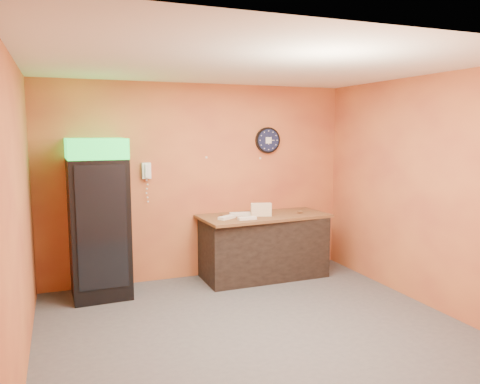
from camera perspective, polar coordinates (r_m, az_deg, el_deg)
name	(u,v)px	position (r m, az deg, el deg)	size (l,w,h in m)	color
floor	(253,327)	(5.33, 1.60, -16.16)	(4.50, 4.50, 0.00)	#47474C
back_wall	(200,182)	(6.81, -4.90, 1.27)	(4.50, 0.02, 2.80)	orange
left_wall	(19,215)	(4.57, -25.36, -2.53)	(0.02, 4.00, 2.80)	orange
right_wall	(422,191)	(6.16, 21.33, 0.12)	(0.02, 4.00, 2.80)	orange
ceiling	(254,65)	(4.92, 1.73, 15.23)	(4.50, 4.00, 0.02)	white
beverage_cooler	(99,221)	(6.22, -16.82, -3.38)	(0.73, 0.75, 2.04)	black
prep_counter	(263,247)	(6.90, 2.88, -6.72)	(1.77, 0.79, 0.88)	black
wall_clock	(268,140)	(7.11, 3.41, 6.32)	(0.39, 0.06, 0.39)	black
wall_phone	(146,171)	(6.56, -11.34, 2.56)	(0.12, 0.11, 0.22)	white
butcher_paper	(264,216)	(6.80, 2.90, -2.94)	(1.85, 0.87, 0.04)	brown
sub_roll_stack	(261,210)	(6.67, 2.59, -2.16)	(0.31, 0.18, 0.18)	#F6E4C0
wrapped_sandwich_left	(227,217)	(6.47, -1.62, -3.12)	(0.27, 0.10, 0.04)	silver
wrapped_sandwich_mid	(247,218)	(6.42, 0.86, -3.22)	(0.25, 0.10, 0.04)	silver
wrapped_sandwich_right	(240,214)	(6.71, 0.03, -2.71)	(0.30, 0.12, 0.04)	silver
kitchen_tool	(252,212)	(6.83, 1.49, -2.43)	(0.07, 0.07, 0.07)	silver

